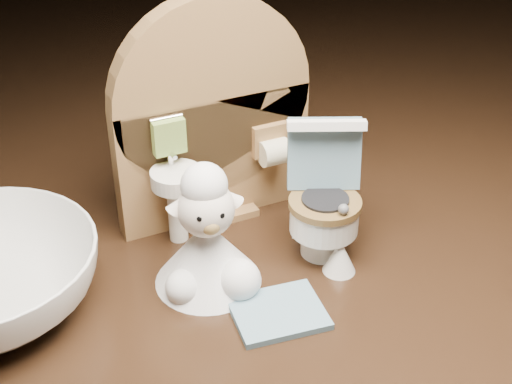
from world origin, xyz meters
The scene contains 5 objects.
backdrop_panel centered at (0.00, 0.06, 0.07)m, with size 0.13×0.05×0.15m.
toy_toilet centered at (0.05, 0.00, 0.03)m, with size 0.05×0.06×0.09m.
bath_mat centered at (-0.01, -0.05, 0.00)m, with size 0.05×0.04×0.00m, color slate.
toilet_brush centered at (0.04, -0.03, 0.01)m, with size 0.02×0.02×0.05m.
plush_lamb centered at (-0.03, 0.00, 0.03)m, with size 0.06×0.06×0.08m.
Camera 1 is at (-0.15, -0.31, 0.27)m, focal length 50.00 mm.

